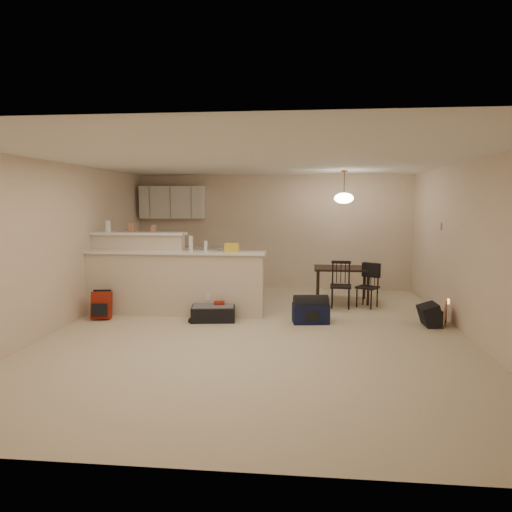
# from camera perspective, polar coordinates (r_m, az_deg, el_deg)

# --- Properties ---
(room) EXTENTS (7.00, 7.02, 2.50)m
(room) POSITION_cam_1_polar(r_m,az_deg,el_deg) (6.58, 0.27, 1.00)
(room) COLOR beige
(room) RESTS_ON ground
(breakfast_bar) EXTENTS (3.08, 0.58, 1.39)m
(breakfast_bar) POSITION_cam_1_polar(r_m,az_deg,el_deg) (7.97, -11.76, -2.77)
(breakfast_bar) COLOR beige
(breakfast_bar) RESTS_ON ground
(upper_cabinets) EXTENTS (1.40, 0.34, 0.70)m
(upper_cabinets) POSITION_cam_1_polar(r_m,az_deg,el_deg) (10.23, -10.39, 6.62)
(upper_cabinets) COLOR white
(upper_cabinets) RESTS_ON room
(kitchen_counter) EXTENTS (1.80, 0.60, 0.90)m
(kitchen_counter) POSITION_cam_1_polar(r_m,az_deg,el_deg) (10.16, -9.33, -1.57)
(kitchen_counter) COLOR white
(kitchen_counter) RESTS_ON ground
(thermostat) EXTENTS (0.02, 0.12, 0.12)m
(thermostat) POSITION_cam_1_polar(r_m,az_deg,el_deg) (8.42, 22.05, 3.48)
(thermostat) COLOR beige
(thermostat) RESTS_ON room
(jar) EXTENTS (0.10, 0.10, 0.20)m
(jar) POSITION_cam_1_polar(r_m,az_deg,el_deg) (8.35, -18.04, 3.56)
(jar) COLOR silver
(jar) RESTS_ON breakfast_bar
(cereal_box) EXTENTS (0.10, 0.07, 0.16)m
(cereal_box) POSITION_cam_1_polar(r_m,az_deg,el_deg) (8.19, -15.30, 3.45)
(cereal_box) COLOR #9A6B4F
(cereal_box) RESTS_ON breakfast_bar
(small_box) EXTENTS (0.08, 0.06, 0.12)m
(small_box) POSITION_cam_1_polar(r_m,az_deg,el_deg) (8.06, -12.68, 3.33)
(small_box) COLOR #9A6B4F
(small_box) RESTS_ON breakfast_bar
(bottle_a) EXTENTS (0.07, 0.07, 0.26)m
(bottle_a) POSITION_cam_1_polar(r_m,az_deg,el_deg) (7.67, -8.15, 1.54)
(bottle_a) COLOR silver
(bottle_a) RESTS_ON breakfast_bar
(bottle_b) EXTENTS (0.06, 0.06, 0.18)m
(bottle_b) POSITION_cam_1_polar(r_m,az_deg,el_deg) (7.62, -6.31, 1.23)
(bottle_b) COLOR silver
(bottle_b) RESTS_ON breakfast_bar
(bag_lump) EXTENTS (0.22, 0.18, 0.14)m
(bag_lump) POSITION_cam_1_polar(r_m,az_deg,el_deg) (7.54, -3.04, 1.05)
(bag_lump) COLOR #9A6B4F
(bag_lump) RESTS_ON breakfast_bar
(dining_table) EXTENTS (1.07, 0.73, 0.66)m
(dining_table) POSITION_cam_1_polar(r_m,az_deg,el_deg) (8.90, 10.73, -1.92)
(dining_table) COLOR black
(dining_table) RESTS_ON ground
(pendant_lamp) EXTENTS (0.36, 0.36, 0.62)m
(pendant_lamp) POSITION_cam_1_polar(r_m,az_deg,el_deg) (8.80, 10.93, 7.17)
(pendant_lamp) COLOR brown
(pendant_lamp) RESTS_ON room
(dining_chair_near) EXTENTS (0.40, 0.38, 0.84)m
(dining_chair_near) POSITION_cam_1_polar(r_m,az_deg,el_deg) (8.39, 10.54, -3.57)
(dining_chair_near) COLOR black
(dining_chair_near) RESTS_ON ground
(dining_chair_far) EXTENTS (0.47, 0.46, 0.79)m
(dining_chair_far) POSITION_cam_1_polar(r_m,az_deg,el_deg) (8.53, 13.75, -3.67)
(dining_chair_far) COLOR black
(dining_chair_far) RESTS_ON ground
(suitcase) EXTENTS (0.75, 0.54, 0.23)m
(suitcase) POSITION_cam_1_polar(r_m,az_deg,el_deg) (7.48, -5.35, -7.13)
(suitcase) COLOR black
(suitcase) RESTS_ON ground
(red_backpack) EXTENTS (0.32, 0.23, 0.45)m
(red_backpack) POSITION_cam_1_polar(r_m,az_deg,el_deg) (7.93, -18.74, -5.86)
(red_backpack) COLOR maroon
(red_backpack) RESTS_ON ground
(navy_duffel) EXTENTS (0.60, 0.38, 0.31)m
(navy_duffel) POSITION_cam_1_polar(r_m,az_deg,el_deg) (7.34, 6.85, -7.12)
(navy_duffel) COLOR #101634
(navy_duffel) RESTS_ON ground
(black_daypack) EXTENTS (0.28, 0.39, 0.33)m
(black_daypack) POSITION_cam_1_polar(r_m,az_deg,el_deg) (7.61, 20.96, -6.94)
(black_daypack) COLOR black
(black_daypack) RESTS_ON ground
(cardboard_sheet) EXTENTS (0.18, 0.41, 0.33)m
(cardboard_sheet) POSITION_cam_1_polar(r_m,az_deg,el_deg) (7.67, 22.56, -6.91)
(cardboard_sheet) COLOR #9A6B4F
(cardboard_sheet) RESTS_ON ground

